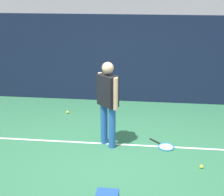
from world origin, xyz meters
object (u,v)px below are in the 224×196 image
tennis_ball_near_player (68,112)px  tennis_ball_by_fence (201,167)px  tennis_player (108,100)px  tennis_racket (165,146)px

tennis_ball_near_player → tennis_ball_by_fence: bearing=-36.9°
tennis_player → tennis_ball_near_player: 2.15m
tennis_player → tennis_racket: size_ratio=3.04×
tennis_player → tennis_racket: tennis_player is taller
tennis_player → tennis_ball_near_player: tennis_player is taller
tennis_player → tennis_racket: 1.48m
tennis_player → tennis_ball_near_player: size_ratio=25.76×
tennis_racket → tennis_ball_near_player: bearing=-167.2°
tennis_player → tennis_racket: (1.13, 0.04, -0.95)m
tennis_racket → tennis_ball_by_fence: bearing=-5.0°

